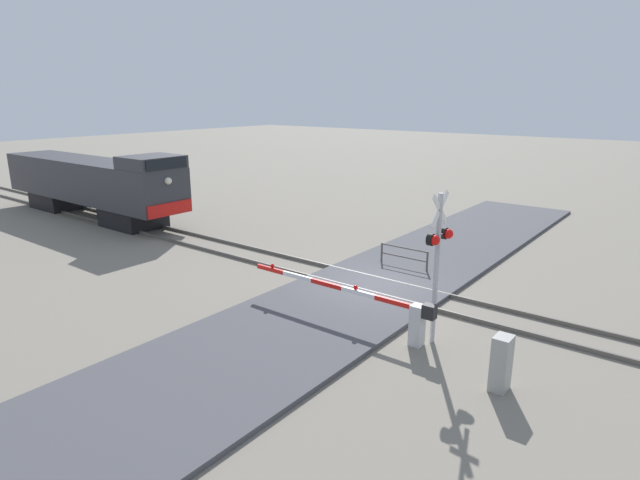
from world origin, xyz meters
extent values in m
plane|color=gray|center=(0.00, 0.00, 0.00)|extent=(160.00, 160.00, 0.00)
cube|color=#59544C|center=(-0.72, 0.00, 0.07)|extent=(0.08, 80.00, 0.15)
cube|color=#59544C|center=(0.72, 0.00, 0.07)|extent=(0.08, 80.00, 0.15)
cube|color=#47474C|center=(0.00, 0.00, 0.07)|extent=(36.00, 5.23, 0.15)
cube|color=black|center=(0.00, 15.44, 0.53)|extent=(2.36, 3.20, 1.05)
cube|color=black|center=(0.00, 23.50, 0.53)|extent=(2.36, 3.20, 1.05)
cube|color=#333338|center=(0.00, 19.47, 2.19)|extent=(2.78, 14.66, 2.27)
cube|color=#333338|center=(0.00, 13.35, 3.64)|extent=(2.72, 2.43, 0.63)
cube|color=black|center=(0.00, 12.11, 3.64)|extent=(2.36, 0.06, 0.51)
cube|color=red|center=(0.00, 12.10, 1.40)|extent=(2.64, 0.08, 0.64)
sphere|color=#F2EACC|center=(0.00, 12.09, 2.81)|extent=(0.36, 0.36, 0.36)
cylinder|color=#ADADB2|center=(-2.77, -3.62, 2.18)|extent=(0.14, 0.14, 4.35)
cube|color=white|center=(-2.77, -3.62, 3.90)|extent=(0.95, 0.04, 0.95)
cube|color=white|center=(-2.77, -3.62, 3.90)|extent=(0.95, 0.04, 0.95)
cube|color=black|center=(-2.77, -3.62, 3.15)|extent=(1.04, 0.08, 0.08)
sphere|color=red|center=(-3.19, -3.72, 3.15)|extent=(0.28, 0.28, 0.28)
sphere|color=red|center=(-2.35, -3.72, 3.15)|extent=(0.28, 0.28, 0.28)
cylinder|color=black|center=(-3.19, -3.60, 3.15)|extent=(0.34, 0.14, 0.34)
cylinder|color=black|center=(-2.35, -3.60, 3.15)|extent=(0.34, 0.14, 0.34)
cube|color=silver|center=(-3.26, -3.36, 0.61)|extent=(0.36, 0.36, 1.22)
cube|color=black|center=(-3.26, -3.71, 1.12)|extent=(0.28, 0.36, 0.40)
cube|color=red|center=(-3.26, -2.56, 1.12)|extent=(0.10, 1.20, 0.14)
cube|color=white|center=(-3.26, -1.36, 1.12)|extent=(0.10, 1.20, 0.14)
cube|color=red|center=(-3.26, -0.16, 1.12)|extent=(0.10, 1.20, 0.14)
cube|color=white|center=(-3.26, 1.04, 1.12)|extent=(0.10, 1.20, 0.14)
cube|color=red|center=(-3.26, 2.24, 1.12)|extent=(0.10, 1.20, 0.14)
sphere|color=red|center=(-3.26, -1.26, 1.26)|extent=(0.14, 0.14, 0.14)
sphere|color=red|center=(-3.26, 2.16, 1.26)|extent=(0.14, 0.14, 0.14)
cube|color=#999993|center=(-4.14, -6.05, 0.70)|extent=(0.51, 0.40, 1.40)
cylinder|color=#4C4742|center=(2.50, -0.81, 0.47)|extent=(0.08, 0.08, 0.95)
cylinder|color=#4C4742|center=(2.50, 1.28, 0.47)|extent=(0.08, 0.08, 0.95)
cylinder|color=#4C4742|center=(2.50, 0.24, 0.91)|extent=(0.06, 2.09, 0.06)
cylinder|color=#4C4742|center=(2.50, 0.24, 0.52)|extent=(0.06, 2.09, 0.06)
camera|label=1|loc=(-15.67, -9.49, 6.87)|focal=29.34mm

